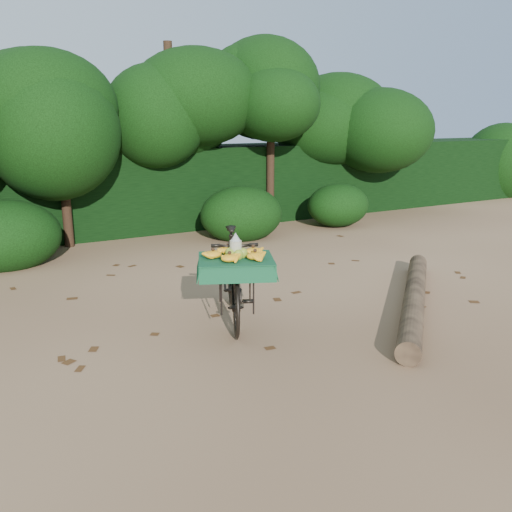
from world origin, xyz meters
TOP-DOWN VIEW (x-y plane):
  - ground at (0.00, 0.00)m, footprint 80.00×80.00m
  - vendor_bicycle at (-0.80, 0.12)m, footprint 1.36×1.99m
  - fallen_log at (1.51, -0.61)m, footprint 2.91×2.76m
  - hedge_backdrop at (0.00, 6.30)m, footprint 26.00×1.80m
  - tree_row at (-0.65, 5.50)m, footprint 14.50×2.00m
  - bush_clumps at (0.50, 4.30)m, footprint 8.80×1.70m
  - leaf_litter at (0.00, 0.65)m, footprint 7.00×7.30m

SIDE VIEW (x-z plane):
  - ground at x=0.00m, z-range 0.00..0.00m
  - leaf_litter at x=0.00m, z-range 0.00..0.01m
  - fallen_log at x=1.51m, z-range 0.00..0.27m
  - bush_clumps at x=0.50m, z-range 0.00..0.90m
  - vendor_bicycle at x=-0.80m, z-range 0.01..1.15m
  - hedge_backdrop at x=0.00m, z-range 0.00..1.80m
  - tree_row at x=-0.65m, z-range 0.00..4.00m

